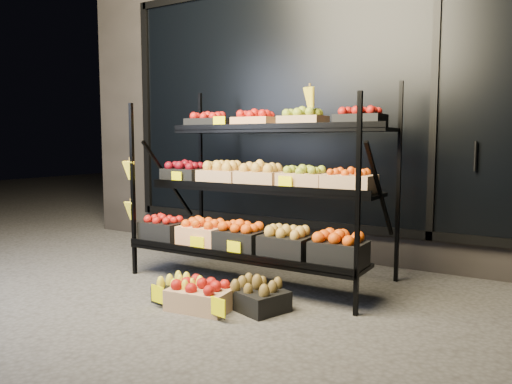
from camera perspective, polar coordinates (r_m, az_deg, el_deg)
The scene contains 8 objects.
ground at distance 3.85m, azimuth -4.49°, elevation -11.97°, with size 24.00×24.00×0.00m, color #514F4C.
building at distance 5.98m, azimuth 10.31°, elevation 11.27°, with size 6.00×2.08×3.50m.
display_rack at distance 4.19m, azimuth 0.05°, elevation 0.54°, with size 2.18×1.02×1.74m.
tag_floor_a at distance 3.67m, azimuth -11.17°, elevation -11.98°, with size 0.13×0.01×0.12m, color #FFF600.
tag_floor_b at distance 3.35m, azimuth -4.36°, elevation -13.61°, with size 0.13×0.01×0.12m, color #FFF600.
floor_crate_midleft at distance 3.72m, azimuth -8.52°, elevation -11.19°, with size 0.40×0.32×0.19m.
floor_crate_midright at distance 3.60m, azimuth -6.26°, elevation -11.60°, with size 0.47×0.36×0.21m.
floor_crate_right at distance 3.58m, azimuth 0.04°, elevation -11.71°, with size 0.50×0.43×0.21m.
Camera 1 is at (2.15, -2.96, 1.18)m, focal length 35.00 mm.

